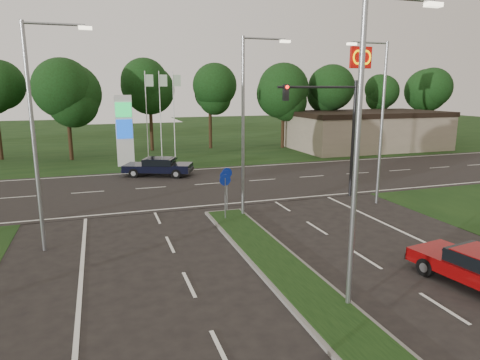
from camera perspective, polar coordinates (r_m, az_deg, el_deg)
name	(u,v)px	position (r m, az deg, el deg)	size (l,w,h in m)	color
verge_far	(146,137)	(59.96, -12.44, 5.57)	(160.00, 50.00, 0.02)	black
cross_road	(195,185)	(29.67, -6.04, -0.66)	(160.00, 12.00, 0.02)	black
median_kerb	(363,347)	(12.15, 16.14, -20.56)	(2.00, 26.00, 0.12)	slate
commercial_building	(367,131)	(49.32, 16.59, 6.34)	(16.00, 9.00, 4.00)	gray
streetlight_median_near	(363,141)	(12.58, 16.14, 5.04)	(2.53, 0.22, 9.00)	gray
streetlight_median_far	(247,118)	(21.54, 0.92, 8.26)	(2.53, 0.22, 9.00)	gray
streetlight_left_far	(38,126)	(18.49, -25.33, 6.48)	(2.53, 0.22, 9.00)	gray
streetlight_right_far	(379,115)	(25.21, 18.09, 8.23)	(2.53, 0.22, 9.00)	gray
traffic_signal	(335,121)	(26.01, 12.52, 7.70)	(5.10, 0.42, 7.00)	black
median_signs	(226,184)	(22.10, -1.90, -0.47)	(1.16, 1.76, 2.38)	gray
gas_pylon	(127,129)	(37.56, -14.84, 6.62)	(5.80, 1.26, 8.00)	silver
mcdonalds_sign	(360,73)	(43.56, 15.71, 13.59)	(2.20, 0.47, 10.40)	silver
treeline_far	(160,85)	(44.66, -10.60, 12.30)	(6.00, 6.00, 9.90)	black
navy_sedan	(158,166)	(33.06, -10.83, 1.81)	(5.41, 3.85, 1.38)	black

